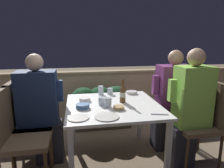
{
  "coord_description": "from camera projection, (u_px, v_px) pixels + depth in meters",
  "views": [
    {
      "loc": [
        -0.38,
        -2.11,
        1.44
      ],
      "look_at": [
        0.0,
        0.08,
        0.93
      ],
      "focal_mm": 32.0,
      "sensor_mm": 36.0,
      "label": 1
    }
  ],
  "objects": [
    {
      "name": "chair_left_near",
      "position": [
        14.0,
        130.0,
        1.93
      ],
      "size": [
        0.46,
        0.46,
        0.97
      ],
      "color": "brown",
      "rests_on": "ground_plane"
    },
    {
      "name": "glass_cup_3",
      "position": [
        110.0,
        91.0,
        2.66
      ],
      "size": [
        0.07,
        0.07,
        0.08
      ],
      "color": "silver",
      "rests_on": "dining_table"
    },
    {
      "name": "beer_bottle",
      "position": [
        123.0,
        94.0,
        2.31
      ],
      "size": [
        0.07,
        0.07,
        0.27
      ],
      "color": "brown",
      "rests_on": "dining_table"
    },
    {
      "name": "plate_0",
      "position": [
        78.0,
        118.0,
        1.86
      ],
      "size": [
        0.2,
        0.2,
        0.01
      ],
      "color": "silver",
      "rests_on": "dining_table"
    },
    {
      "name": "potted_plant",
      "position": [
        28.0,
        108.0,
        2.9
      ],
      "size": [
        0.29,
        0.29,
        0.74
      ],
      "color": "brown",
      "rests_on": "ground_plane"
    },
    {
      "name": "person_purple_stripe",
      "position": [
        170.0,
        100.0,
        2.58
      ],
      "size": [
        0.49,
        0.26,
        1.3
      ],
      "color": "#282833",
      "rests_on": "ground_plane"
    },
    {
      "name": "bowl_3",
      "position": [
        132.0,
        92.0,
        2.69
      ],
      "size": [
        0.15,
        0.15,
        0.03
      ],
      "color": "beige",
      "rests_on": "dining_table"
    },
    {
      "name": "chair_right_near",
      "position": [
        205.0,
        115.0,
        2.28
      ],
      "size": [
        0.46,
        0.46,
        0.97
      ],
      "color": "brown",
      "rests_on": "ground_plane"
    },
    {
      "name": "bowl_0",
      "position": [
        85.0,
        99.0,
        2.36
      ],
      "size": [
        0.13,
        0.13,
        0.04
      ],
      "color": "silver",
      "rests_on": "dining_table"
    },
    {
      "name": "planter_hedge",
      "position": [
        100.0,
        105.0,
        3.27
      ],
      "size": [
        0.97,
        0.47,
        0.67
      ],
      "color": "brown",
      "rests_on": "ground_plane"
    },
    {
      "name": "ground_plane",
      "position": [
        113.0,
        160.0,
        2.41
      ],
      "size": [
        16.0,
        16.0,
        0.0
      ],
      "primitive_type": "plane",
      "color": "#847056"
    },
    {
      "name": "chair_right_far",
      "position": [
        185.0,
        105.0,
        2.64
      ],
      "size": [
        0.46,
        0.46,
        0.97
      ],
      "color": "brown",
      "rests_on": "ground_plane"
    },
    {
      "name": "bowl_2",
      "position": [
        83.0,
        106.0,
        2.12
      ],
      "size": [
        0.15,
        0.15,
        0.05
      ],
      "color": "#4C709E",
      "rests_on": "dining_table"
    },
    {
      "name": "bowl_1",
      "position": [
        119.0,
        107.0,
        2.09
      ],
      "size": [
        0.12,
        0.12,
        0.04
      ],
      "color": "tan",
      "rests_on": "dining_table"
    },
    {
      "name": "chair_left_far",
      "position": [
        23.0,
        116.0,
        2.26
      ],
      "size": [
        0.46,
        0.46,
        0.97
      ],
      "color": "brown",
      "rests_on": "ground_plane"
    },
    {
      "name": "glass_cup_0",
      "position": [
        108.0,
        102.0,
        2.15
      ],
      "size": [
        0.07,
        0.07,
        0.1
      ],
      "color": "silver",
      "rests_on": "dining_table"
    },
    {
      "name": "glass_cup_1",
      "position": [
        101.0,
        90.0,
        2.63
      ],
      "size": [
        0.07,
        0.07,
        0.12
      ],
      "color": "silver",
      "rests_on": "dining_table"
    },
    {
      "name": "person_green_blouse",
      "position": [
        189.0,
        108.0,
        2.22
      ],
      "size": [
        0.47,
        0.26,
        1.34
      ],
      "color": "#282833",
      "rests_on": "ground_plane"
    },
    {
      "name": "glass_cup_2",
      "position": [
        102.0,
        101.0,
        2.23
      ],
      "size": [
        0.08,
        0.08,
        0.09
      ],
      "color": "silver",
      "rests_on": "dining_table"
    },
    {
      "name": "parapet_wall",
      "position": [
        99.0,
        93.0,
        3.73
      ],
      "size": [
        9.0,
        0.18,
        0.86
      ],
      "color": "tan",
      "rests_on": "ground_plane"
    },
    {
      "name": "fork_0",
      "position": [
        159.0,
        114.0,
        1.95
      ],
      "size": [
        0.17,
        0.06,
        0.01
      ],
      "color": "silver",
      "rests_on": "dining_table"
    },
    {
      "name": "person_navy_jumper",
      "position": [
        42.0,
        110.0,
        2.28
      ],
      "size": [
        0.5,
        0.26,
        1.28
      ],
      "color": "#282833",
      "rests_on": "ground_plane"
    },
    {
      "name": "plate_1",
      "position": [
        107.0,
        117.0,
        1.89
      ],
      "size": [
        0.24,
        0.24,
        0.01
      ],
      "color": "silver",
      "rests_on": "dining_table"
    },
    {
      "name": "dining_table",
      "position": [
        113.0,
        111.0,
        2.27
      ],
      "size": [
        1.04,
        1.01,
        0.71
      ],
      "color": "white",
      "rests_on": "ground_plane"
    }
  ]
}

